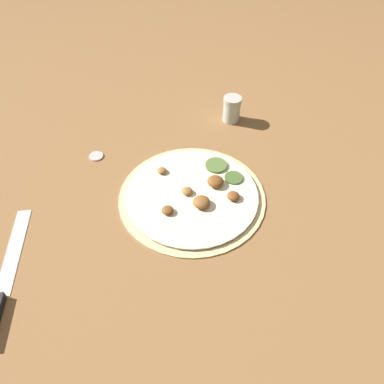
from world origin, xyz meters
name	(u,v)px	position (x,y,z in m)	size (l,w,h in m)	color
ground_plane	(192,197)	(0.00, 0.00, 0.00)	(3.00, 3.00, 0.00)	olive
pizza	(193,195)	(0.00, 0.00, 0.01)	(0.34, 0.34, 0.03)	beige
knife	(0,296)	(-0.08, -0.43, 0.01)	(0.26, 0.22, 0.02)	silver
spice_jar	(232,109)	(-0.13, 0.29, 0.04)	(0.05, 0.05, 0.07)	silver
loose_cap	(96,156)	(-0.28, -0.07, 0.00)	(0.04, 0.04, 0.01)	beige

